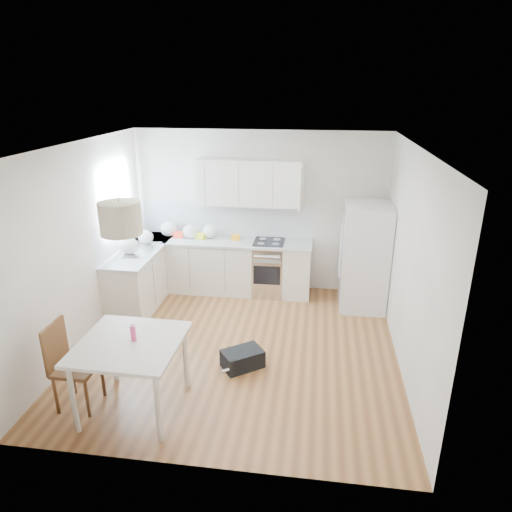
{
  "coord_description": "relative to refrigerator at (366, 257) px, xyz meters",
  "views": [
    {
      "loc": [
        0.97,
        -5.31,
        3.37
      ],
      "look_at": [
        0.18,
        0.4,
        1.2
      ],
      "focal_mm": 32.0,
      "sensor_mm": 36.0,
      "label": 1
    }
  ],
  "objects": [
    {
      "name": "gym_bag",
      "position": [
        -1.64,
        -1.99,
        -0.72
      ],
      "size": [
        0.59,
        0.55,
        0.23
      ],
      "primitive_type": "cube",
      "rotation": [
        0.0,
        0.0,
        0.62
      ],
      "color": "black",
      "rests_on": "floor"
    },
    {
      "name": "ceiling",
      "position": [
        -1.75,
        -1.55,
        1.86
      ],
      "size": [
        4.2,
        4.2,
        0.0
      ],
      "primitive_type": "plane",
      "rotation": [
        3.14,
        0.0,
        0.0
      ],
      "color": "white",
      "rests_on": "wall_back"
    },
    {
      "name": "grocery_bag_c",
      "position": [
        -2.57,
        0.33,
        0.2
      ],
      "size": [
        0.26,
        0.22,
        0.23
      ],
      "primitive_type": "ellipsoid",
      "color": "white",
      "rests_on": "counter_back"
    },
    {
      "name": "pendant_lamp",
      "position": [
        -2.64,
        -2.9,
        1.34
      ],
      "size": [
        0.52,
        0.52,
        0.31
      ],
      "primitive_type": "cylinder",
      "rotation": [
        0.0,
        0.0,
        0.37
      ],
      "color": "beige",
      "rests_on": "ceiling"
    },
    {
      "name": "counter_back",
      "position": [
        -2.35,
        0.25,
        0.06
      ],
      "size": [
        3.02,
        0.64,
        0.04
      ],
      "primitive_type": "cube",
      "color": "silver",
      "rests_on": "cabinets_back"
    },
    {
      "name": "wall_right",
      "position": [
        0.35,
        -1.55,
        0.51
      ],
      "size": [
        0.0,
        4.2,
        4.2
      ],
      "primitive_type": "plane",
      "rotation": [
        1.57,
        0.0,
        -1.57
      ],
      "color": "beige",
      "rests_on": "floor"
    },
    {
      "name": "window_glassblock",
      "position": [
        -3.84,
        -0.4,
        0.91
      ],
      "size": [
        0.02,
        1.0,
        1.0
      ],
      "primitive_type": "cube",
      "color": "#BFE0F9",
      "rests_on": "wall_left"
    },
    {
      "name": "grocery_bag_a",
      "position": [
        -3.3,
        0.33,
        0.21
      ],
      "size": [
        0.28,
        0.24,
        0.26
      ],
      "primitive_type": "ellipsoid",
      "color": "white",
      "rests_on": "counter_back"
    },
    {
      "name": "drink_bottle",
      "position": [
        -2.64,
        -2.88,
        0.1
      ],
      "size": [
        0.08,
        0.08,
        0.2
      ],
      "primitive_type": "cylinder",
      "rotation": [
        0.0,
        0.0,
        0.35
      ],
      "color": "#DE3D79",
      "rests_on": "dining_table"
    },
    {
      "name": "grocery_bag_b",
      "position": [
        -2.9,
        0.28,
        0.2
      ],
      "size": [
        0.27,
        0.23,
        0.24
      ],
      "primitive_type": "ellipsoid",
      "color": "white",
      "rests_on": "counter_back"
    },
    {
      "name": "snack_yellow",
      "position": [
        -2.72,
        0.26,
        0.14
      ],
      "size": [
        0.18,
        0.14,
        0.11
      ],
      "primitive_type": "cube",
      "rotation": [
        0.0,
        0.0,
        -0.27
      ],
      "color": "#F6F927",
      "rests_on": "counter_back"
    },
    {
      "name": "floor",
      "position": [
        -1.75,
        -1.55,
        -0.84
      ],
      "size": [
        4.2,
        4.2,
        0.0
      ],
      "primitive_type": "plane",
      "color": "brown",
      "rests_on": "ground"
    },
    {
      "name": "grocery_bag_d",
      "position": [
        -3.55,
        -0.09,
        0.2
      ],
      "size": [
        0.25,
        0.21,
        0.23
      ],
      "primitive_type": "ellipsoid",
      "color": "white",
      "rests_on": "counter_back"
    },
    {
      "name": "grocery_bag_e",
      "position": [
        -3.63,
        -0.6,
        0.22
      ],
      "size": [
        0.3,
        0.25,
        0.27
      ],
      "primitive_type": "ellipsoid",
      "color": "white",
      "rests_on": "counter_left"
    },
    {
      "name": "snack_orange",
      "position": [
        -2.12,
        0.28,
        0.13
      ],
      "size": [
        0.15,
        0.1,
        0.1
      ],
      "primitive_type": "cube",
      "rotation": [
        0.0,
        0.0,
        0.05
      ],
      "color": "orange",
      "rests_on": "counter_back"
    },
    {
      "name": "counter_left",
      "position": [
        -3.55,
        -0.35,
        0.06
      ],
      "size": [
        0.64,
        1.82,
        0.04
      ],
      "primitive_type": "cube",
      "color": "silver",
      "rests_on": "cabinets_left"
    },
    {
      "name": "dining_table",
      "position": [
        -2.67,
        -2.93,
        -0.1
      ],
      "size": [
        1.08,
        1.08,
        0.84
      ],
      "rotation": [
        0.0,
        0.0,
        -0.02
      ],
      "color": "beige",
      "rests_on": "floor"
    },
    {
      "name": "cabinets_left",
      "position": [
        -3.55,
        -0.35,
        -0.4
      ],
      "size": [
        0.6,
        1.8,
        0.88
      ],
      "primitive_type": "cube",
      "color": "silver",
      "rests_on": "floor"
    },
    {
      "name": "sink",
      "position": [
        -3.55,
        -0.4,
        0.08
      ],
      "size": [
        0.5,
        0.8,
        0.16
      ],
      "primitive_type": null,
      "color": "silver",
      "rests_on": "counter_left"
    },
    {
      "name": "wall_back",
      "position": [
        -1.75,
        0.55,
        0.51
      ],
      "size": [
        4.2,
        0.0,
        4.2
      ],
      "primitive_type": "plane",
      "rotation": [
        1.57,
        0.0,
        0.0
      ],
      "color": "beige",
      "rests_on": "floor"
    },
    {
      "name": "backsplash_back",
      "position": [
        -2.35,
        0.54,
        0.37
      ],
      "size": [
        3.0,
        0.01,
        0.58
      ],
      "primitive_type": "cube",
      "color": "white",
      "rests_on": "wall_back"
    },
    {
      "name": "dining_chair",
      "position": [
        -3.3,
        -2.96,
        -0.34
      ],
      "size": [
        0.43,
        0.43,
        1.0
      ],
      "primitive_type": null,
      "rotation": [
        0.0,
        0.0,
        -0.01
      ],
      "color": "#492816",
      "rests_on": "floor"
    },
    {
      "name": "refrigerator",
      "position": [
        0.0,
        0.0,
        0.0
      ],
      "size": [
        0.82,
        0.84,
        1.68
      ],
      "primitive_type": null,
      "rotation": [
        0.0,
        0.0,
        -0.01
      ],
      "color": "white",
      "rests_on": "floor"
    },
    {
      "name": "wall_left",
      "position": [
        -3.85,
        -1.55,
        0.51
      ],
      "size": [
        0.0,
        4.2,
        4.2
      ],
      "primitive_type": "plane",
      "rotation": [
        1.57,
        0.0,
        1.57
      ],
      "color": "beige",
      "rests_on": "floor"
    },
    {
      "name": "backsplash_left",
      "position": [
        -3.85,
        -0.35,
        0.37
      ],
      "size": [
        0.01,
        1.8,
        0.58
      ],
      "primitive_type": "cube",
      "color": "white",
      "rests_on": "wall_left"
    },
    {
      "name": "upper_cabinets",
      "position": [
        -1.9,
        0.39,
        1.04
      ],
      "size": [
        1.7,
        0.32,
        0.75
      ],
      "primitive_type": "cube",
      "color": "silver",
      "rests_on": "wall_back"
    },
    {
      "name": "range_oven",
      "position": [
        -1.55,
        0.25,
        -0.4
      ],
      "size": [
        0.5,
        0.61,
        0.88
      ],
      "primitive_type": null,
      "color": "silver",
      "rests_on": "floor"
    },
    {
      "name": "cabinets_back",
      "position": [
        -2.35,
        0.25,
        -0.4
      ],
      "size": [
        3.0,
        0.6,
        0.88
      ],
      "primitive_type": "cube",
      "color": "silver",
      "rests_on": "floor"
    },
    {
      "name": "snack_red",
      "position": [
        -3.12,
        0.28,
        0.13
      ],
      "size": [
        0.15,
        0.1,
        0.1
      ],
      "primitive_type": "cube",
      "rotation": [
        0.0,
        0.0,
        0.06
      ],
      "color": "red",
      "rests_on": "counter_back"
    }
  ]
}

